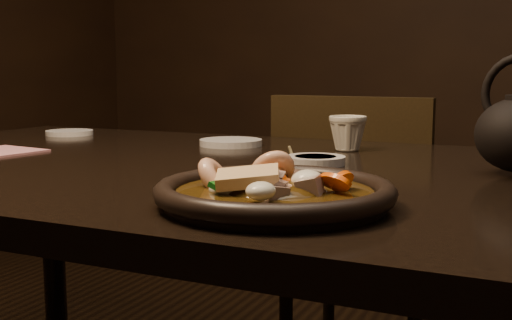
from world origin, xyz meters
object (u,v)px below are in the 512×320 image
at_px(table, 216,207).
at_px(chair, 361,249).
at_px(plate, 275,194).
at_px(tea_cup, 348,132).

bearing_deg(table, chair, 80.66).
bearing_deg(table, plate, -49.99).
height_order(chair, tea_cup, chair).
relative_size(chair, plate, 2.97).
distance_m(chair, tea_cup, 0.45).
height_order(table, chair, chair).
relative_size(chair, tea_cup, 11.37).
bearing_deg(tea_cup, plate, -81.77).
height_order(table, plate, plate).
bearing_deg(chair, tea_cup, 101.03).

